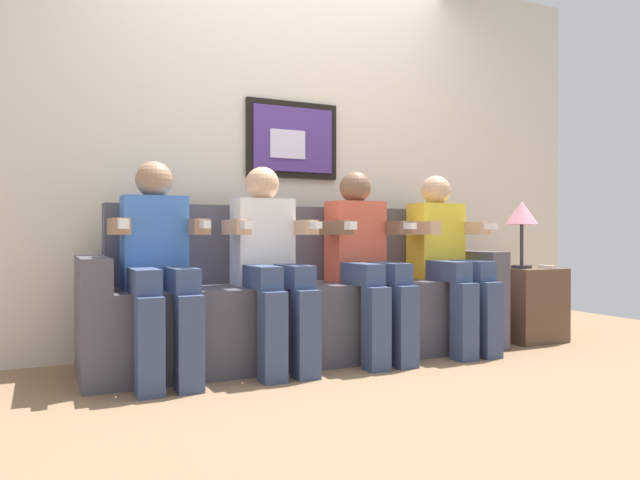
# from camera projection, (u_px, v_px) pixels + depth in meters

# --- Properties ---
(ground_plane) EXTENTS (6.39, 6.39, 0.00)m
(ground_plane) POSITION_uv_depth(u_px,v_px,m) (332.00, 370.00, 3.21)
(ground_plane) COLOR #8C6B4C
(back_wall_assembly) EXTENTS (4.92, 0.10, 2.60)m
(back_wall_assembly) POSITION_uv_depth(u_px,v_px,m) (280.00, 147.00, 3.89)
(back_wall_assembly) COLOR beige
(back_wall_assembly) RESTS_ON ground_plane
(couch) EXTENTS (2.52, 0.58, 0.90)m
(couch) POSITION_uv_depth(u_px,v_px,m) (307.00, 305.00, 3.50)
(couch) COLOR #514C56
(couch) RESTS_ON ground_plane
(person_leftmost) EXTENTS (0.46, 0.56, 1.11)m
(person_leftmost) POSITION_uv_depth(u_px,v_px,m) (159.00, 260.00, 2.96)
(person_leftmost) COLOR #3F72CC
(person_leftmost) RESTS_ON ground_plane
(person_left_center) EXTENTS (0.46, 0.56, 1.11)m
(person_left_center) POSITION_uv_depth(u_px,v_px,m) (270.00, 258.00, 3.22)
(person_left_center) COLOR white
(person_left_center) RESTS_ON ground_plane
(person_right_center) EXTENTS (0.46, 0.56, 1.11)m
(person_right_center) POSITION_uv_depth(u_px,v_px,m) (365.00, 256.00, 3.47)
(person_right_center) COLOR #D8593F
(person_right_center) RESTS_ON ground_plane
(person_rightmost) EXTENTS (0.46, 0.56, 1.11)m
(person_rightmost) POSITION_uv_depth(u_px,v_px,m) (447.00, 254.00, 3.72)
(person_rightmost) COLOR yellow
(person_rightmost) RESTS_ON ground_plane
(side_table_right) EXTENTS (0.40, 0.40, 0.50)m
(side_table_right) POSITION_uv_depth(u_px,v_px,m) (526.00, 304.00, 4.09)
(side_table_right) COLOR brown
(side_table_right) RESTS_ON ground_plane
(table_lamp) EXTENTS (0.22, 0.22, 0.46)m
(table_lamp) POSITION_uv_depth(u_px,v_px,m) (522.00, 216.00, 4.06)
(table_lamp) COLOR #333338
(table_lamp) RESTS_ON side_table_right
(spare_remote_on_table) EXTENTS (0.04, 0.13, 0.02)m
(spare_remote_on_table) POSITION_uv_depth(u_px,v_px,m) (547.00, 267.00, 4.05)
(spare_remote_on_table) COLOR white
(spare_remote_on_table) RESTS_ON side_table_right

